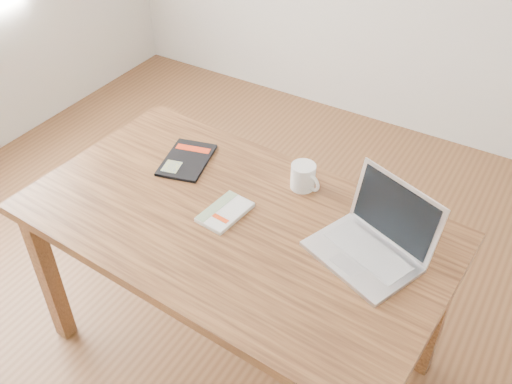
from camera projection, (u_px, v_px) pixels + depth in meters
The scene contains 6 objects.
room at pixel (188, 39), 1.69m from camera, with size 4.04×4.04×2.70m.
desk at pixel (235, 238), 2.03m from camera, with size 1.53×0.93×0.75m.
white_guidebook at pixel (225, 212), 1.99m from camera, with size 0.14×0.20×0.02m.
black_guidebook at pixel (187, 160), 2.23m from camera, with size 0.22×0.28×0.01m.
laptop at pixel (374, 240), 1.82m from camera, with size 0.41×0.38×0.24m.
coffee_mug at pixel (304, 176), 2.08m from camera, with size 0.13×0.09×0.10m.
Camera 1 is at (0.93, -1.26, 2.07)m, focal length 40.00 mm.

